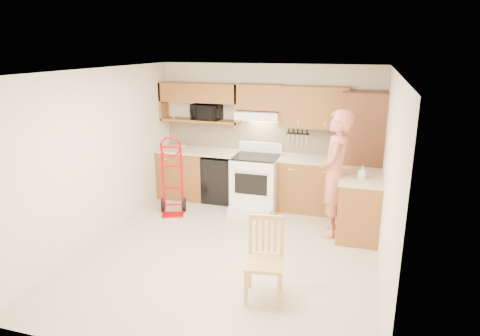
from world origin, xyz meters
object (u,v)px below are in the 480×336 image
at_px(range, 255,179).
at_px(dining_chair, 264,261).
at_px(microwave, 207,112).
at_px(person, 335,174).
at_px(hand_truck, 172,180).

bearing_deg(range, dining_chair, -72.87).
height_order(microwave, person, person).
bearing_deg(microwave, dining_chair, -52.89).
relative_size(microwave, person, 0.27).
xyz_separation_m(microwave, dining_chair, (1.84, -3.01, -1.16)).
relative_size(microwave, range, 0.45).
bearing_deg(person, hand_truck, -86.35).
height_order(range, hand_truck, hand_truck).
bearing_deg(person, dining_chair, -12.27).
distance_m(person, hand_truck, 2.72).
relative_size(range, hand_truck, 0.94).
bearing_deg(dining_chair, person, 65.01).
distance_m(range, dining_chair, 2.70).
bearing_deg(person, range, -108.93).
distance_m(microwave, hand_truck, 1.46).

